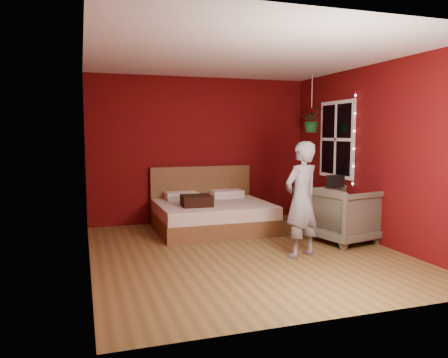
% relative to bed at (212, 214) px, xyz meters
% --- Properties ---
extents(floor, '(4.50, 4.50, 0.00)m').
position_rel_bed_xyz_m(floor, '(0.02, -1.51, -0.26)').
color(floor, brown).
rests_on(floor, ground).
extents(room_walls, '(4.04, 4.54, 2.62)m').
position_rel_bed_xyz_m(room_walls, '(0.02, -1.51, 1.42)').
color(room_walls, '#550C08').
rests_on(room_walls, ground).
extents(window, '(0.05, 0.97, 1.27)m').
position_rel_bed_xyz_m(window, '(1.98, -0.61, 1.24)').
color(window, white).
rests_on(window, room_walls).
extents(fairy_lights, '(0.04, 0.04, 1.45)m').
position_rel_bed_xyz_m(fairy_lights, '(1.96, -1.13, 1.24)').
color(fairy_lights, silver).
rests_on(fairy_lights, room_walls).
extents(bed, '(1.84, 1.56, 1.01)m').
position_rel_bed_xyz_m(bed, '(0.00, 0.00, 0.00)').
color(bed, brown).
rests_on(bed, ground).
extents(person, '(0.64, 0.52, 1.50)m').
position_rel_bed_xyz_m(person, '(0.64, -1.92, 0.49)').
color(person, slate).
rests_on(person, ground).
extents(armchair, '(1.06, 1.04, 0.81)m').
position_rel_bed_xyz_m(armchair, '(1.62, -1.44, 0.14)').
color(armchair, '#5B5647').
rests_on(armchair, ground).
extents(handbag, '(0.27, 0.17, 0.18)m').
position_rel_bed_xyz_m(handbag, '(1.50, -1.35, 0.64)').
color(handbag, black).
rests_on(handbag, armchair).
extents(throw_pillow, '(0.50, 0.50, 0.17)m').
position_rel_bed_xyz_m(throw_pillow, '(-0.33, -0.28, 0.28)').
color(throw_pillow, black).
rests_on(throw_pillow, bed).
extents(hanging_plant, '(0.47, 0.44, 0.98)m').
position_rel_bed_xyz_m(hanging_plant, '(1.68, -0.29, 1.56)').
color(hanging_plant, silver).
rests_on(hanging_plant, room_walls).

